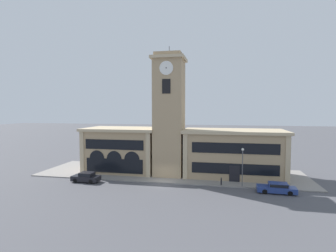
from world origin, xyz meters
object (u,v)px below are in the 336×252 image
(parked_car_near, at_px, (86,177))
(parked_car_mid, at_px, (277,188))
(bollard, at_px, (221,181))
(street_lamp, at_px, (243,161))

(parked_car_near, xyz_separation_m, parked_car_mid, (26.82, -0.00, -0.04))
(parked_car_mid, bearing_deg, bollard, -12.34)
(parked_car_near, height_order, parked_car_mid, parked_car_near)
(parked_car_near, height_order, bollard, parked_car_near)
(bollard, bearing_deg, street_lamp, -2.74)
(parked_car_mid, bearing_deg, parked_car_near, 2.58)
(parked_car_mid, relative_size, street_lamp, 0.92)
(parked_car_mid, xyz_separation_m, street_lamp, (-4.20, 1.74, 2.98))
(parked_car_near, bearing_deg, parked_car_mid, -177.42)
(parked_car_near, relative_size, street_lamp, 0.79)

